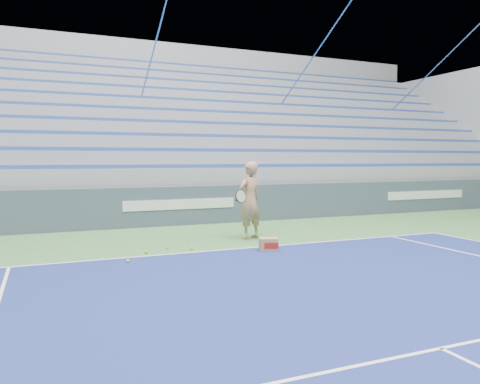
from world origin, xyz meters
The scene contains 8 objects.
sponsor_barrier centered at (0.00, 15.88, 0.55)m, with size 30.00×0.32×1.10m.
bleachers centered at (0.00, 21.60, 2.36)m, with size 31.00×9.15×7.30m.
tennis_player centered at (0.89, 12.98, 0.90)m, with size 0.99×0.93×1.81m.
ball_box centered at (0.63, 11.47, 0.13)m, with size 0.43×0.38×0.27m.
tennis_ball_0 centered at (-0.77, 12.19, 0.03)m, with size 0.07×0.07×0.07m, color #AEDE2D.
tennis_ball_1 centered at (-2.17, 11.47, 0.03)m, with size 0.07×0.07×0.07m, color #AEDE2D.
tennis_ball_2 centered at (-1.19, 12.48, 0.03)m, with size 0.07×0.07×0.07m, color #AEDE2D.
tennis_ball_3 centered at (-1.70, 12.19, 0.03)m, with size 0.07×0.07×0.07m, color #AEDE2D.
Camera 1 is at (-3.54, 3.07, 1.86)m, focal length 35.00 mm.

